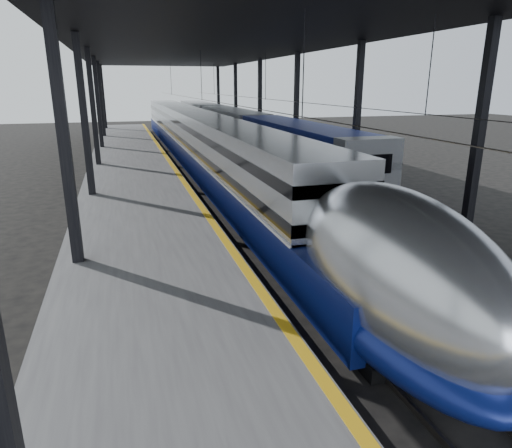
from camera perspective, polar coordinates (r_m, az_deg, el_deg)
name	(u,v)px	position (r m, az deg, el deg)	size (l,w,h in m)	color
ground	(297,338)	(12.78, 5.12, -14.00)	(160.00, 160.00, 0.00)	black
platform	(134,182)	(30.75, -14.98, 5.07)	(6.00, 80.00, 1.00)	#4C4C4F
yellow_strip	(177,172)	(30.84, -9.83, 6.39)	(0.30, 80.00, 0.01)	gold
rails	(252,181)	(32.02, -0.44, 5.34)	(6.52, 80.00, 0.16)	slate
canopy	(212,42)	(30.85, -5.49, 21.70)	(18.00, 75.00, 9.47)	black
tgv_train	(200,143)	(37.30, -6.96, 9.98)	(3.08, 65.20, 4.42)	#B6B9BE
second_train	(233,130)	(47.35, -2.83, 11.63)	(3.05, 56.05, 4.20)	navy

